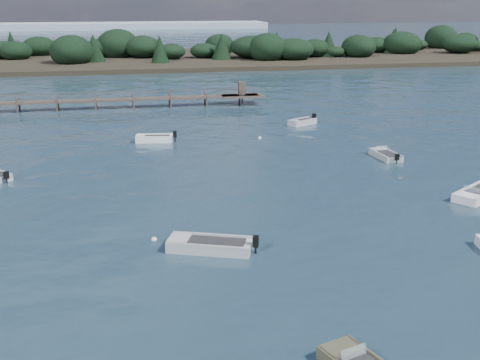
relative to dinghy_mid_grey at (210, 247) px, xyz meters
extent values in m
plane|color=#172A37|center=(6.40, 54.52, -0.16)|extent=(400.00, 400.00, 0.00)
cube|color=#A6ABAD|center=(0.01, 0.00, -0.06)|extent=(4.57, 3.05, 0.71)
cube|color=#A6ABAD|center=(-1.51, 0.58, 0.36)|extent=(1.48, 1.74, 0.14)
cube|color=#242426|center=(0.33, -0.13, 0.28)|extent=(3.18, 2.26, 0.12)
cube|color=#A6ABAD|center=(-0.26, -0.71, 0.36)|extent=(4.03, 1.64, 0.14)
cube|color=#A6ABAD|center=(0.28, 0.70, 0.36)|extent=(4.03, 1.64, 0.14)
cube|color=black|center=(2.21, -0.85, 0.48)|extent=(0.39, 0.43, 0.56)
cylinder|color=black|center=(2.21, -0.85, -0.01)|extent=(0.13, 0.13, 0.56)
cube|color=white|center=(-1.25, 24.74, -0.05)|extent=(3.39, 1.76, 0.75)
cube|color=white|center=(-2.47, 24.92, 0.39)|extent=(0.94, 1.27, 0.15)
cube|color=#242426|center=(-1.00, 24.70, 0.30)|extent=(2.33, 1.35, 0.13)
cube|color=white|center=(-1.34, 24.16, 0.39)|extent=(3.21, 0.61, 0.15)
cube|color=white|center=(-1.17, 25.31, 0.39)|extent=(3.21, 0.61, 0.15)
cube|color=black|center=(0.58, 24.46, 0.52)|extent=(0.35, 0.41, 0.59)
cylinder|color=black|center=(0.58, 24.46, 0.00)|extent=(0.12, 0.12, 0.59)
cube|color=#A6ABAD|center=(16.63, 15.35, -0.07)|extent=(1.60, 3.32, 0.61)
cube|color=#A6ABAD|center=(16.56, 16.58, 0.28)|extent=(1.32, 0.85, 0.12)
cube|color=#242426|center=(16.65, 15.10, 0.21)|extent=(1.26, 2.26, 0.10)
cube|color=#A6ABAD|center=(15.98, 15.32, 0.28)|extent=(0.29, 3.24, 0.12)
cube|color=#A6ABAD|center=(17.29, 15.39, 0.28)|extent=(0.29, 3.24, 0.12)
cube|color=black|center=(16.74, 13.55, 0.39)|extent=(0.31, 0.26, 0.48)
cylinder|color=black|center=(16.74, 13.55, -0.03)|extent=(0.09, 0.09, 0.48)
cube|color=silver|center=(16.59, 16.07, 0.49)|extent=(1.02, 0.20, 0.36)
cube|color=#A6ABAD|center=(13.96, 29.36, -0.06)|extent=(3.26, 2.56, 0.71)
cube|color=#A6ABAD|center=(12.95, 28.79, 0.36)|extent=(1.18, 1.32, 0.14)
cube|color=#242426|center=(14.17, 29.48, 0.28)|extent=(2.29, 1.87, 0.12)
cube|color=#A6ABAD|center=(14.23, 28.88, 0.36)|extent=(2.73, 1.61, 0.14)
cube|color=#A6ABAD|center=(13.69, 29.84, 0.36)|extent=(2.73, 1.61, 0.14)
cube|color=black|center=(15.49, 30.22, 0.48)|extent=(0.42, 0.44, 0.56)
cylinder|color=black|center=(15.49, 30.22, -0.01)|extent=(0.14, 0.14, 0.56)
cube|color=brown|center=(3.14, -10.54, 0.29)|extent=(1.60, 1.36, 0.12)
cube|color=silver|center=(3.35, -11.16, 0.51)|extent=(1.07, 0.48, 0.37)
cube|color=#A6ABAD|center=(-12.80, 15.85, 0.32)|extent=(2.03, 2.35, 0.13)
cube|color=black|center=(-12.12, 14.20, 0.43)|extent=(0.41, 0.41, 0.51)
cylinder|color=black|center=(-12.12, 14.20, -0.02)|extent=(0.13, 0.13, 0.51)
cube|color=white|center=(18.31, 4.92, -0.06)|extent=(4.50, 3.73, 0.67)
cube|color=white|center=(16.95, 4.02, 0.33)|extent=(1.67, 1.79, 0.13)
cube|color=white|center=(17.90, 5.55, 0.33)|extent=(3.66, 2.47, 0.13)
cube|color=silver|center=(17.52, 4.40, 0.56)|extent=(0.77, 1.06, 0.40)
sphere|color=white|center=(-2.72, 1.92, -0.16)|extent=(0.32, 0.32, 0.32)
sphere|color=white|center=(8.33, 24.23, -0.16)|extent=(0.32, 0.32, 0.32)
cube|color=#4A3E36|center=(10.40, 42.52, 0.84)|extent=(5.00, 3.20, 0.18)
cube|color=#4A3E36|center=(10.40, 42.52, 1.74)|extent=(0.80, 0.80, 1.60)
cylinder|color=#4A3E36|center=(-15.33, 41.67, 0.24)|extent=(0.20, 0.20, 2.20)
cylinder|color=#4A3E36|center=(-15.33, 43.38, 0.24)|extent=(0.20, 0.20, 2.20)
cylinder|color=#4A3E36|center=(-11.06, 41.67, 0.24)|extent=(0.20, 0.20, 2.20)
cylinder|color=#4A3E36|center=(-11.06, 43.38, 0.24)|extent=(0.20, 0.20, 2.20)
cylinder|color=#4A3E36|center=(-6.80, 41.67, 0.24)|extent=(0.20, 0.20, 2.20)
cylinder|color=#4A3E36|center=(-6.80, 43.38, 0.24)|extent=(0.20, 0.20, 2.20)
cylinder|color=#4A3E36|center=(-2.53, 41.67, 0.24)|extent=(0.20, 0.20, 2.20)
cylinder|color=#4A3E36|center=(-2.53, 43.38, 0.24)|extent=(0.20, 0.20, 2.20)
cylinder|color=#4A3E36|center=(1.74, 41.67, 0.24)|extent=(0.20, 0.20, 2.20)
cylinder|color=#4A3E36|center=(1.74, 43.38, 0.24)|extent=(0.20, 0.20, 2.20)
cylinder|color=#4A3E36|center=(6.00, 41.67, 0.24)|extent=(0.20, 0.20, 2.20)
cylinder|color=#4A3E36|center=(6.00, 43.38, 0.24)|extent=(0.20, 0.20, 2.20)
cylinder|color=#4A3E36|center=(10.27, 41.67, 0.24)|extent=(0.20, 0.20, 2.20)
cylinder|color=#4A3E36|center=(10.27, 43.38, 0.24)|extent=(0.20, 0.20, 2.20)
cube|color=black|center=(31.40, 94.52, -0.16)|extent=(190.00, 40.00, 1.60)
ellipsoid|color=black|center=(31.40, 94.52, 2.64)|extent=(180.50, 36.00, 4.40)
camera|label=1|loc=(-4.11, -28.17, 12.30)|focal=45.00mm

